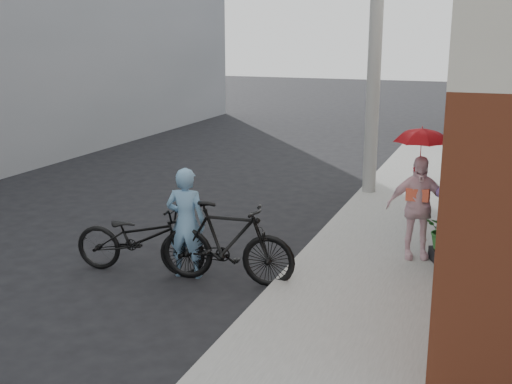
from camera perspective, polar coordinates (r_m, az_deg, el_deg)
The scene contains 11 objects.
ground at distance 8.91m, azimuth -4.88°, elevation -8.85°, with size 80.00×80.00×0.00m, color black.
sidewalk at distance 10.08m, azimuth 11.09°, elevation -5.93°, with size 2.20×24.00×0.12m, color gray.
curb at distance 10.32m, azimuth 4.72°, elevation -5.22°, with size 0.12×24.00×0.12m, color #9E9E99.
utility_pole at distance 13.60m, azimuth 10.61°, elevation 14.02°, with size 0.28×0.28×7.00m, color #9E9E99.
officer at distance 9.22m, azimuth -6.22°, elevation -2.74°, with size 0.59×0.39×1.62m, color #6894B9.
bike_left at distance 9.56m, azimuth -10.28°, elevation -4.08°, with size 0.69×1.99×1.04m, color black.
bike_right at distance 9.01m, azimuth -2.57°, elevation -4.56°, with size 0.55×1.95×1.17m, color black.
kimono_woman at distance 9.91m, azimuth 14.13°, elevation -1.32°, with size 0.92×0.38×1.57m, color white.
parasol at distance 9.67m, azimuth 14.53°, elevation 5.13°, with size 0.78×0.78×0.69m, color red.
planter at distance 10.03m, azimuth 16.32°, elevation -5.41°, with size 0.36×0.36×0.19m, color black.
potted_plant at distance 9.91m, azimuth 16.48°, elevation -3.24°, with size 0.55×0.47×0.61m, color #2C6D2B.
Camera 1 is at (3.63, -7.36, 3.47)m, focal length 45.00 mm.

